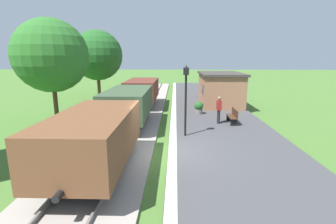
{
  "coord_description": "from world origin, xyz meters",
  "views": [
    {
      "loc": [
        0.5,
        -10.49,
        4.31
      ],
      "look_at": [
        0.1,
        3.26,
        1.28
      ],
      "focal_mm": 26.55,
      "sensor_mm": 36.0,
      "label": 1
    }
  ],
  "objects": [
    {
      "name": "ground_plane",
      "position": [
        0.0,
        0.0,
        0.0
      ],
      "size": [
        160.0,
        160.0,
        0.0
      ],
      "primitive_type": "plane",
      "color": "#47702D"
    },
    {
      "name": "platform_slab",
      "position": [
        3.2,
        0.0,
        0.12
      ],
      "size": [
        6.0,
        60.0,
        0.25
      ],
      "primitive_type": "cube",
      "color": "#424244",
      "rests_on": "ground"
    },
    {
      "name": "platform_edge_stripe",
      "position": [
        0.4,
        0.0,
        0.25
      ],
      "size": [
        0.36,
        60.0,
        0.01
      ],
      "primitive_type": "cube",
      "color": "silver",
      "rests_on": "platform_slab"
    },
    {
      "name": "track_ballast",
      "position": [
        -2.4,
        0.0,
        0.06
      ],
      "size": [
        3.8,
        60.0,
        0.12
      ],
      "primitive_type": "cube",
      "color": "#9E9389",
      "rests_on": "ground"
    },
    {
      "name": "rail_near",
      "position": [
        -1.68,
        0.0,
        0.19
      ],
      "size": [
        0.07,
        60.0,
        0.14
      ],
      "primitive_type": "cube",
      "color": "slate",
      "rests_on": "track_ballast"
    },
    {
      "name": "rail_far",
      "position": [
        -3.12,
        0.0,
        0.19
      ],
      "size": [
        0.07,
        60.0,
        0.14
      ],
      "primitive_type": "cube",
      "color": "slate",
      "rests_on": "track_ballast"
    },
    {
      "name": "freight_train",
      "position": [
        -2.4,
        4.55,
        1.4
      ],
      "size": [
        2.5,
        19.4,
        2.12
      ],
      "color": "brown",
      "rests_on": "rail_near"
    },
    {
      "name": "station_hut",
      "position": [
        4.4,
        11.23,
        1.65
      ],
      "size": [
        3.5,
        5.8,
        2.78
      ],
      "color": "#9E6B4C",
      "rests_on": "platform_slab"
    },
    {
      "name": "bench_near_hut",
      "position": [
        4.12,
        4.75,
        0.72
      ],
      "size": [
        0.42,
        1.5,
        0.91
      ],
      "color": "#422819",
      "rests_on": "platform_slab"
    },
    {
      "name": "bench_down_platform",
      "position": [
        4.12,
        16.59,
        0.72
      ],
      "size": [
        0.42,
        1.5,
        0.91
      ],
      "color": "#422819",
      "rests_on": "platform_slab"
    },
    {
      "name": "person_waiting",
      "position": [
        3.23,
        4.71,
        1.18
      ],
      "size": [
        0.27,
        0.4,
        1.71
      ],
      "rotation": [
        0.0,
        0.0,
        3.23
      ],
      "color": "black",
      "rests_on": "platform_slab"
    },
    {
      "name": "potted_planter",
      "position": [
        2.23,
        7.37,
        0.72
      ],
      "size": [
        0.64,
        0.64,
        0.92
      ],
      "color": "slate",
      "rests_on": "platform_slab"
    },
    {
      "name": "lamp_post_near",
      "position": [
        1.04,
        2.14,
        2.8
      ],
      "size": [
        0.28,
        0.28,
        3.7
      ],
      "color": "black",
      "rests_on": "platform_slab"
    },
    {
      "name": "tree_trackside_mid",
      "position": [
        -7.35,
        5.33,
        4.41
      ],
      "size": [
        4.63,
        4.63,
        6.73
      ],
      "color": "#4C3823",
      "rests_on": "ground"
    },
    {
      "name": "tree_trackside_far",
      "position": [
        -6.94,
        13.56,
        4.49
      ],
      "size": [
        4.74,
        4.74,
        6.87
      ],
      "color": "#4C3823",
      "rests_on": "ground"
    },
    {
      "name": "tree_field_left",
      "position": [
        -8.75,
        19.08,
        4.53
      ],
      "size": [
        3.7,
        3.7,
        6.4
      ],
      "color": "#4C3823",
      "rests_on": "ground"
    }
  ]
}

